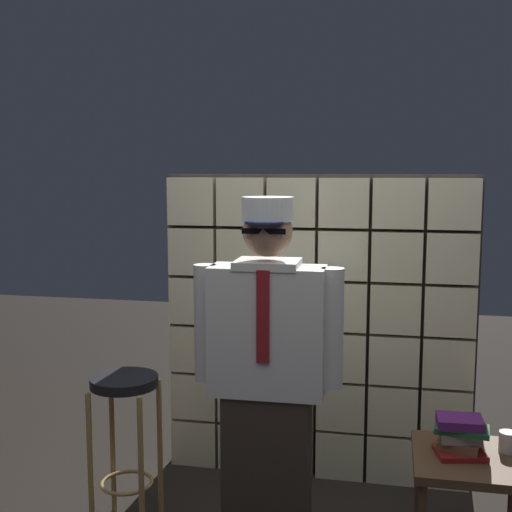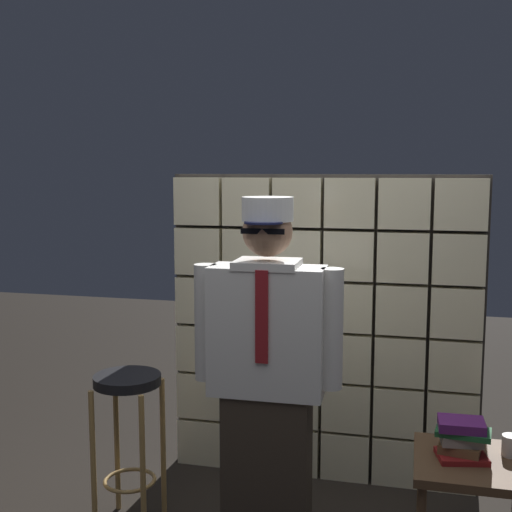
% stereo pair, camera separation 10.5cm
% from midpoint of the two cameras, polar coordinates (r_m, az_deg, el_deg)
% --- Properties ---
extents(glass_block_wall, '(1.82, 0.10, 1.82)m').
position_cam_midpoint_polar(glass_block_wall, '(3.91, 6.48, -6.43)').
color(glass_block_wall, beige).
rests_on(glass_block_wall, ground).
extents(standing_person, '(0.68, 0.29, 1.71)m').
position_cam_midpoint_polar(standing_person, '(3.03, 1.98, -10.50)').
color(standing_person, '#382D23').
rests_on(standing_person, ground).
extents(bar_stool, '(0.34, 0.34, 0.80)m').
position_cam_midpoint_polar(bar_stool, '(3.50, -10.11, -13.29)').
color(bar_stool, black).
rests_on(bar_stool, ground).
extents(side_table, '(0.52, 0.52, 0.54)m').
position_cam_midpoint_polar(side_table, '(3.27, 19.13, -17.43)').
color(side_table, '#513823').
rests_on(side_table, ground).
extents(book_stack, '(0.25, 0.20, 0.18)m').
position_cam_midpoint_polar(book_stack, '(3.21, 18.23, -14.76)').
color(book_stack, maroon).
rests_on(book_stack, side_table).
extents(coffee_mug, '(0.13, 0.08, 0.09)m').
position_cam_midpoint_polar(coffee_mug, '(3.32, 22.07, -14.93)').
color(coffee_mug, silver).
rests_on(coffee_mug, side_table).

